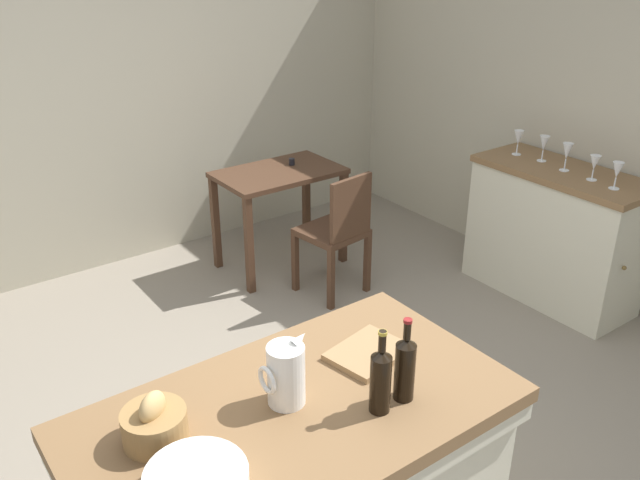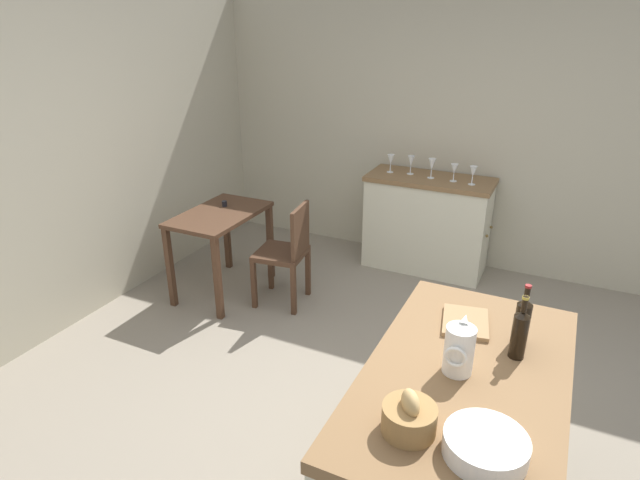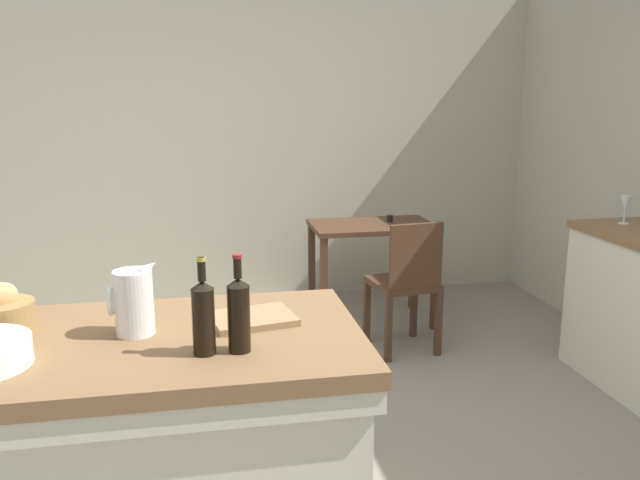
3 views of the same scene
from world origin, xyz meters
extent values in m
plane|color=gray|center=(0.00, 0.00, 0.00)|extent=(6.76, 6.76, 0.00)
cube|color=#B2AA93|center=(0.00, 2.60, 1.30)|extent=(5.32, 0.12, 2.60)
cube|color=#B2AA93|center=(2.60, 0.00, 1.30)|extent=(0.12, 5.20, 2.60)
cube|color=brown|center=(-0.48, -0.64, 0.86)|extent=(1.52, 0.85, 0.06)
cube|color=beige|center=(-0.48, -0.64, 0.79)|extent=(1.50, 0.83, 0.08)
cube|color=beige|center=(-0.48, -0.64, 0.42)|extent=(1.44, 0.77, 0.83)
cube|color=brown|center=(2.26, 0.25, 0.91)|extent=(0.52, 1.17, 0.04)
cube|color=beige|center=(2.26, 0.25, 0.44)|extent=(0.49, 1.14, 0.88)
sphere|color=brown|center=(2.14, -0.33, 0.49)|extent=(0.03, 0.03, 0.03)
sphere|color=brown|center=(2.38, -0.33, 0.49)|extent=(0.03, 0.03, 0.03)
cube|color=#472D1E|center=(0.99, 1.75, 0.74)|extent=(0.90, 0.56, 0.04)
cube|color=#472D1E|center=(0.58, 1.51, 0.36)|extent=(0.05, 0.05, 0.72)
cube|color=#472D1E|center=(1.41, 1.51, 0.36)|extent=(0.05, 0.05, 0.72)
cube|color=#472D1E|center=(0.58, 2.00, 0.36)|extent=(0.05, 0.05, 0.72)
cube|color=#472D1E|center=(1.41, 2.00, 0.36)|extent=(0.05, 0.05, 0.72)
cylinder|color=black|center=(1.14, 1.81, 0.78)|extent=(0.04, 0.04, 0.05)
cube|color=#472D1E|center=(1.05, 1.19, 0.46)|extent=(0.45, 0.45, 0.04)
cube|color=#472D1E|center=(1.08, 1.01, 0.69)|extent=(0.36, 0.08, 0.42)
cube|color=#472D1E|center=(1.21, 1.39, 0.22)|extent=(0.04, 0.04, 0.44)
cube|color=#472D1E|center=(0.85, 1.34, 0.22)|extent=(0.04, 0.04, 0.44)
cube|color=#472D1E|center=(1.26, 1.03, 0.22)|extent=(0.04, 0.04, 0.44)
cube|color=#472D1E|center=(0.90, 0.99, 0.22)|extent=(0.04, 0.04, 0.44)
cylinder|color=white|center=(-0.49, -0.60, 1.00)|extent=(0.13, 0.13, 0.22)
cone|color=white|center=(-0.43, -0.60, 1.13)|extent=(0.07, 0.04, 0.06)
torus|color=white|center=(-0.57, -0.60, 1.02)|extent=(0.02, 0.10, 0.10)
cylinder|color=white|center=(-0.93, -0.80, 0.93)|extent=(0.30, 0.30, 0.08)
cylinder|color=olive|center=(-0.93, -0.51, 0.95)|extent=(0.21, 0.21, 0.11)
ellipsoid|color=tan|center=(-0.93, -0.51, 1.02)|extent=(0.13, 0.12, 0.10)
cube|color=#99754C|center=(-0.09, -0.56, 0.90)|extent=(0.33, 0.27, 0.02)
cylinder|color=black|center=(-0.15, -0.82, 1.00)|extent=(0.07, 0.07, 0.22)
cone|color=black|center=(-0.15, -0.82, 1.12)|extent=(0.07, 0.07, 0.03)
cylinder|color=black|center=(-0.15, -0.82, 1.17)|extent=(0.03, 0.03, 0.08)
cylinder|color=maroon|center=(-0.15, -0.82, 1.20)|extent=(0.03, 0.03, 0.01)
cylinder|color=black|center=(-0.26, -0.82, 1.00)|extent=(0.07, 0.07, 0.21)
cone|color=black|center=(-0.26, -0.82, 1.12)|extent=(0.07, 0.07, 0.03)
cylinder|color=black|center=(-0.26, -0.82, 1.17)|extent=(0.03, 0.03, 0.08)
cylinder|color=#B29933|center=(-0.26, -0.82, 1.20)|extent=(0.03, 0.03, 0.01)
cylinder|color=white|center=(2.20, -0.14, 0.93)|extent=(0.06, 0.06, 0.00)
cylinder|color=white|center=(2.20, -0.14, 0.97)|extent=(0.01, 0.01, 0.07)
cone|color=white|center=(2.20, -0.14, 1.05)|extent=(0.07, 0.07, 0.10)
cylinder|color=white|center=(2.23, 0.04, 0.93)|extent=(0.06, 0.06, 0.00)
cylinder|color=white|center=(2.23, 0.04, 0.96)|extent=(0.01, 0.01, 0.06)
cone|color=white|center=(2.23, 0.04, 1.04)|extent=(0.07, 0.07, 0.09)
cylinder|color=white|center=(2.24, 0.25, 0.93)|extent=(0.06, 0.06, 0.00)
cylinder|color=white|center=(2.24, 0.25, 0.97)|extent=(0.01, 0.01, 0.07)
cone|color=white|center=(2.24, 0.25, 1.06)|extent=(0.07, 0.07, 0.11)
cylinder|color=white|center=(2.29, 0.46, 0.93)|extent=(0.06, 0.06, 0.00)
cylinder|color=white|center=(2.29, 0.46, 0.97)|extent=(0.01, 0.01, 0.07)
cone|color=white|center=(2.29, 0.46, 1.05)|extent=(0.07, 0.07, 0.10)
cylinder|color=white|center=(2.26, 0.65, 0.93)|extent=(0.06, 0.06, 0.00)
cylinder|color=white|center=(2.26, 0.65, 0.97)|extent=(0.01, 0.01, 0.07)
cone|color=white|center=(2.26, 0.65, 1.05)|extent=(0.07, 0.07, 0.10)
camera|label=1|loc=(-1.49, -2.16, 2.38)|focal=37.56mm
camera|label=2|loc=(-2.47, -0.89, 2.35)|focal=29.67mm
camera|label=3|loc=(-0.26, -2.76, 1.69)|focal=36.11mm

